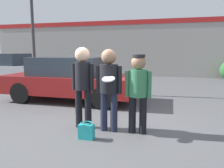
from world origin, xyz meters
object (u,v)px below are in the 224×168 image
Objects in this scene: person_middle_with_frisbee at (109,83)px; handbag at (86,131)px; parked_car_far at (5,68)px; person_right at (138,87)px; parked_car_near at (71,79)px; street_lamp at (38,8)px; person_left at (83,80)px.

person_middle_with_frisbee is 1.07m from handbag.
parked_car_far reaches higher than handbag.
parked_car_far is (-7.99, 5.41, -0.20)m from person_right.
street_lamp reaches higher than parked_car_near.
person_left is 0.33× the size of street_lamp.
parked_car_far is 4.75m from street_lamp.
parked_car_near is (-2.07, 2.48, -0.29)m from person_middle_with_frisbee.
parked_car_far is 9.29m from handbag.
parked_car_near is 0.96× the size of parked_car_far.
parked_car_near is at bearing 129.82° from person_middle_with_frisbee.
parked_car_far is at bearing 151.09° from street_lamp.
parked_car_far is at bearing 141.58° from person_left.
person_middle_with_frisbee is at bearing -5.91° from person_left.
person_right reaches higher than parked_car_near.
person_right is at bearing 3.19° from person_middle_with_frisbee.
person_left is at bearing 178.63° from person_right.
handbag is at bearing -59.56° from parked_car_near.
street_lamp is (-1.83, 1.03, 2.60)m from parked_car_near.
street_lamp reaches higher than person_middle_with_frisbee.
person_right reaches higher than parked_car_far.
street_lamp is at bearing 133.64° from person_left.
person_middle_with_frisbee reaches higher than parked_car_near.
person_left is at bearing 117.32° from handbag.
person_left reaches higher than person_middle_with_frisbee.
person_right is 0.36× the size of parked_car_near.
parked_car_far is (-5.32, 2.96, 0.02)m from parked_car_near.
person_left is 1.09× the size of person_right.
person_left is 0.61m from person_middle_with_frisbee.
person_middle_with_frisbee reaches higher than handbag.
person_right is (1.21, -0.03, -0.09)m from person_left.
person_middle_with_frisbee is 0.61m from person_right.
parked_car_far is 14.43× the size of handbag.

